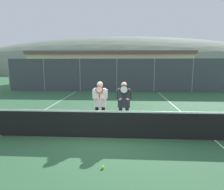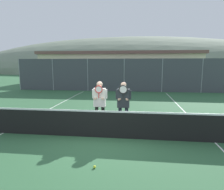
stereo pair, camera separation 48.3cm
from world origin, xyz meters
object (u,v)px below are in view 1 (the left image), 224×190
object	(u,v)px
car_left_of_center	(117,78)
car_center	(166,79)
player_center_left	(124,102)
tennis_ball_on_court	(103,167)
car_far_left	(71,78)
player_leftmost	(100,101)

from	to	relation	value
car_left_of_center	car_center	distance (m)	5.21
player_center_left	car_left_of_center	world-z (taller)	car_left_of_center
player_center_left	tennis_ball_on_court	distance (m)	3.11
car_far_left	car_left_of_center	distance (m)	5.09
tennis_ball_on_court	car_far_left	bearing A→B (deg)	107.11
player_leftmost	player_center_left	xyz separation A→B (m)	(0.90, -0.02, -0.01)
car_far_left	car_left_of_center	xyz separation A→B (m)	(5.09, -0.16, 0.06)
car_far_left	car_left_of_center	size ratio (longest dim) A/B	1.02
player_leftmost	car_far_left	distance (m)	15.14
car_left_of_center	tennis_ball_on_court	bearing A→B (deg)	-89.29
player_center_left	tennis_ball_on_court	xyz separation A→B (m)	(-0.49, -2.89, -1.05)
car_far_left	tennis_ball_on_court	xyz separation A→B (m)	(5.30, -17.23, -0.86)
car_far_left	player_center_left	bearing A→B (deg)	-67.99
player_center_left	car_center	world-z (taller)	player_center_left
player_leftmost	car_center	distance (m)	15.13
car_center	tennis_ball_on_court	xyz separation A→B (m)	(-5.00, -17.04, -0.85)
player_leftmost	car_center	world-z (taller)	player_leftmost
player_leftmost	player_center_left	bearing A→B (deg)	-1.12
player_leftmost	car_left_of_center	distance (m)	14.17
player_leftmost	car_left_of_center	bearing A→B (deg)	89.22
tennis_ball_on_court	player_leftmost	bearing A→B (deg)	97.93
car_left_of_center	tennis_ball_on_court	xyz separation A→B (m)	(0.21, -17.08, -0.92)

